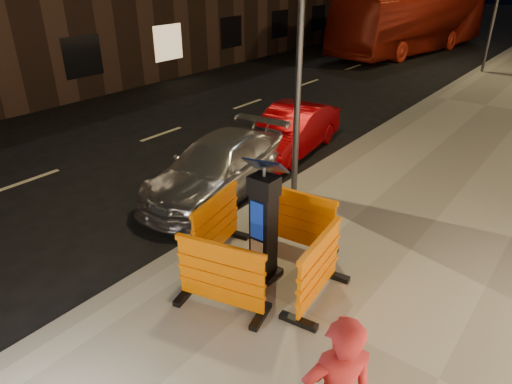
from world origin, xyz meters
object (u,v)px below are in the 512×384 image
Objects in this scene: barrier_front at (221,277)px; car_red at (290,152)px; barrier_bldgside at (319,269)px; bus_doubledecker at (408,52)px; parking_kiosk at (264,222)px; barrier_kerbside at (216,226)px; car_silver at (219,192)px; barrier_back at (298,220)px.

car_red is at bearing 101.20° from barrier_front.
barrier_bldgside is (0.95, 0.95, 0.00)m from barrier_front.
bus_doubledecker is (-5.96, 22.33, -0.66)m from barrier_front.
car_red is 16.91m from bus_doubledecker.
barrier_kerbside is (-0.95, 0.00, -0.41)m from parking_kiosk.
barrier_bldgside reaches higher than car_silver.
parking_kiosk reaches higher than barrier_front.
parking_kiosk reaches higher than bus_doubledecker.
barrier_kerbside is 5.14m from car_red.
barrier_bldgside is 0.32× the size of car_silver.
car_silver is (-1.66, 1.88, -0.66)m from barrier_kerbside.
barrier_kerbside is at bearing 82.90° from barrier_bldgside.
car_silver is 0.34× the size of bus_doubledecker.
car_red is (-3.66, 4.79, -0.66)m from barrier_bldgside.
barrier_kerbside reaches higher than car_silver.
barrier_front reaches higher than car_red.
barrier_front is at bearing -66.85° from bus_doubledecker.
barrier_kerbside is at bearing -56.46° from car_silver.
parking_kiosk is 1.03m from barrier_back.
barrier_kerbside is at bearing -68.61° from bus_doubledecker.
barrier_back and barrier_bldgside have the same top height.
barrier_back is at bearing 37.90° from barrier_bldgside.
bus_doubledecker is (-6.91, 21.38, -0.66)m from barrier_bldgside.
parking_kiosk reaches higher than barrier_back.
car_red is (-2.71, 4.79, -1.07)m from parking_kiosk.
bus_doubledecker reaches higher than car_red.
barrier_front is 0.32× the size of car_silver.
barrier_bldgside is 0.37× the size of car_red.
barrier_back is at bearing 75.90° from barrier_front.
barrier_back and barrier_kerbside have the same top height.
car_silver is at bearing 135.11° from parking_kiosk.
barrier_back is at bearing 80.90° from parking_kiosk.
barrier_kerbside is 0.37× the size of car_red.
barrier_kerbside is 0.11× the size of bus_doubledecker.
barrier_bldgside is at bearing -51.10° from barrier_back.
barrier_back reaches higher than car_silver.
parking_kiosk is 5.61m from car_red.
barrier_kerbside is at bearing 120.90° from barrier_front.
car_red is 0.30× the size of bus_doubledecker.
parking_kiosk is at bearing -101.10° from barrier_kerbside.
car_silver is at bearing 118.56° from barrier_front.
barrier_kerbside is 1.90m from barrier_bldgside.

